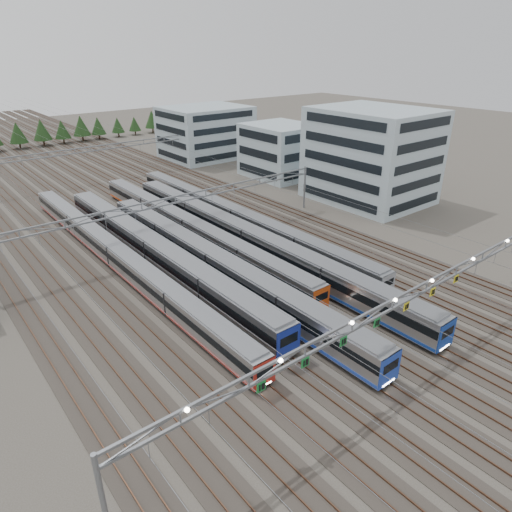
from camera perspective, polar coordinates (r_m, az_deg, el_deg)
ground at (r=48.12m, az=15.59°, el=-13.33°), size 400.00×400.00×0.00m
track_bed at (r=127.65m, az=-23.50°, el=10.47°), size 54.00×260.00×5.42m
train_a at (r=67.51m, az=-17.06°, el=0.09°), size 2.58×65.97×3.36m
train_b at (r=66.44m, az=-12.56°, el=0.57°), size 3.14×56.62×4.10m
train_c at (r=61.59m, az=-5.15°, el=-1.01°), size 2.99×56.71×3.90m
train_d at (r=74.71m, az=-8.28°, el=3.48°), size 2.74×58.83×3.57m
train_e at (r=69.39m, az=-0.87°, el=2.16°), size 2.96×65.46×3.86m
train_f at (r=78.75m, az=-2.38°, el=4.84°), size 2.69×62.73×3.49m
gantry_near at (r=44.10m, az=16.73°, el=-6.14°), size 56.36×0.61×8.08m
gantry_mid at (r=72.18m, az=-10.01°, el=6.26°), size 56.36×0.36×8.00m
gantry_far at (r=112.54m, az=-21.65°, el=11.64°), size 56.36×0.36×8.00m
depot_bldg_south at (r=95.22m, az=14.19°, el=12.08°), size 18.00×22.00×18.03m
depot_bldg_mid at (r=111.34m, az=3.07°, el=13.02°), size 14.00×16.00×12.15m
depot_bldg_north at (r=131.78m, az=-6.30°, el=15.13°), size 22.00×18.00×13.70m
treeline at (r=160.75m, az=-25.45°, el=13.78°), size 106.40×5.60×7.02m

